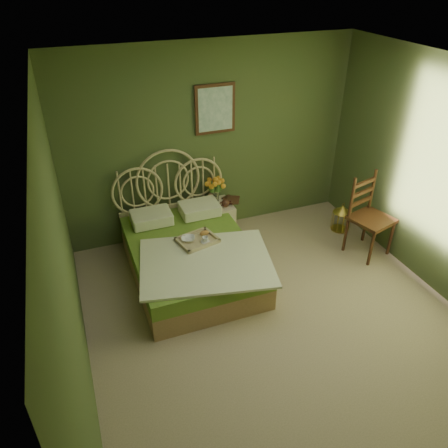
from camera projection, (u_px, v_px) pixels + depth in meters
name	position (u px, v px, depth m)	size (l,w,h in m)	color
floor	(282.00, 327.00, 4.73)	(4.50, 4.50, 0.00)	tan
ceiling	(306.00, 83.00, 3.35)	(4.50, 4.50, 0.00)	silver
wall_back	(211.00, 142.00, 5.82)	(4.00, 4.00, 0.00)	#42562D
wall_left	(67.00, 274.00, 3.44)	(4.50, 4.50, 0.00)	#42562D
wall_art	(215.00, 109.00, 5.58)	(0.54, 0.04, 0.64)	#39240F
bed	(190.00, 254.00, 5.39)	(1.67, 2.11, 1.30)	tan
nightstand	(215.00, 213.00, 6.12)	(0.46, 0.46, 0.93)	#F1E5C4
chair	(368.00, 210.00, 5.67)	(0.59, 0.59, 1.09)	#39240F
birdcage	(341.00, 218.00, 6.31)	(0.26, 0.26, 0.39)	gold
book_lower	(227.00, 201.00, 6.08)	(0.15, 0.21, 0.02)	#381E0F
book_upper	(227.00, 200.00, 6.07)	(0.17, 0.24, 0.02)	#472819
cereal_bowl	(188.00, 239.00, 5.24)	(0.16, 0.16, 0.04)	white
coffee_cup	(205.00, 240.00, 5.20)	(0.08, 0.08, 0.07)	white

